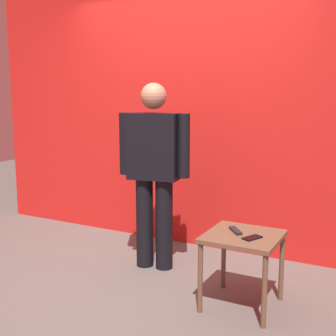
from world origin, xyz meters
name	(u,v)px	position (x,y,z in m)	size (l,w,h in m)	color
ground_plane	(109,291)	(0.00, 0.00, 0.00)	(12.00, 12.00, 0.00)	#59544F
back_wall_red	(186,80)	(0.00, 1.36, 1.66)	(4.69, 0.12, 3.32)	red
standing_person	(154,167)	(0.07, 0.60, 0.91)	(0.64, 0.28, 1.62)	black
side_table	(243,245)	(0.99, 0.26, 0.46)	(0.52, 0.52, 0.54)	brown
cell_phone	(252,238)	(1.08, 0.20, 0.55)	(0.07, 0.14, 0.01)	black
tv_remote	(235,231)	(0.92, 0.29, 0.55)	(0.04, 0.17, 0.02)	black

